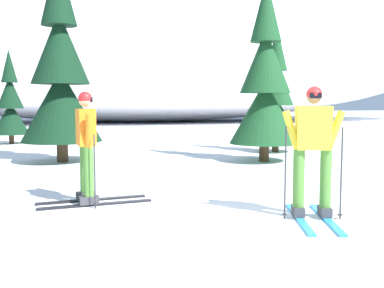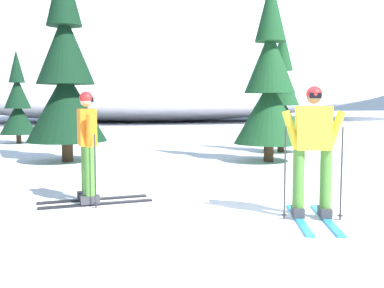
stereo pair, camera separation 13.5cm
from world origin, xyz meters
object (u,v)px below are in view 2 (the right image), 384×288
(skier_orange_jacket, at_px, (88,145))
(pine_tree_center_right, at_px, (270,86))
(pine_tree_center_left, at_px, (18,105))
(pine_tree_far_right, at_px, (282,100))
(pine_tree_center, at_px, (66,76))
(skier_yellow_jacket, at_px, (313,149))

(skier_orange_jacket, bearing_deg, pine_tree_center_right, 43.11)
(pine_tree_center_left, height_order, pine_tree_far_right, pine_tree_far_right)
(pine_tree_center, bearing_deg, pine_tree_far_right, 9.77)
(pine_tree_center_right, distance_m, pine_tree_far_right, 2.35)
(pine_tree_center_right, bearing_deg, pine_tree_center, 169.28)
(pine_tree_center_left, height_order, pine_tree_center, pine_tree_center)
(pine_tree_center_right, bearing_deg, pine_tree_far_right, 60.95)
(skier_yellow_jacket, relative_size, pine_tree_center, 0.33)
(skier_yellow_jacket, relative_size, pine_tree_far_right, 0.46)
(skier_yellow_jacket, bearing_deg, pine_tree_far_right, 71.42)
(pine_tree_center_left, distance_m, pine_tree_center_right, 9.77)
(skier_orange_jacket, height_order, pine_tree_center_right, pine_tree_center_right)
(pine_tree_far_right, bearing_deg, pine_tree_center_left, 151.62)
(pine_tree_center_right, bearing_deg, skier_orange_jacket, -136.89)
(skier_orange_jacket, xyz_separation_m, pine_tree_center, (-0.71, 5.04, 1.30))
(pine_tree_center_right, bearing_deg, skier_yellow_jacket, -104.39)
(pine_tree_center, height_order, pine_tree_center_right, pine_tree_center)
(skier_orange_jacket, xyz_separation_m, pine_tree_center_left, (-2.88, 10.63, 0.53))
(skier_orange_jacket, distance_m, pine_tree_center_left, 11.02)
(skier_orange_jacket, xyz_separation_m, skier_yellow_jacket, (2.93, -1.49, 0.04))
(skier_yellow_jacket, distance_m, pine_tree_far_right, 8.04)
(pine_tree_center, height_order, pine_tree_far_right, pine_tree_center)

